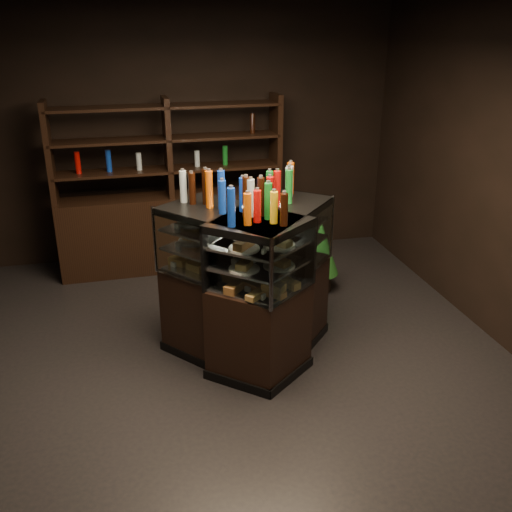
{
  "coord_description": "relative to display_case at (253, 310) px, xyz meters",
  "views": [
    {
      "loc": [
        -0.68,
        -4.37,
        2.74
      ],
      "look_at": [
        0.24,
        -0.26,
        1.01
      ],
      "focal_mm": 40.0,
      "sensor_mm": 36.0,
      "label": 1
    }
  ],
  "objects": [
    {
      "name": "food_display",
      "position": [
        -0.0,
        -0.0,
        0.57
      ],
      "size": [
        1.21,
        0.97,
        0.42
      ],
      "color": "#C47746",
      "rests_on": "display_case"
    },
    {
      "name": "display_case",
      "position": [
        0.0,
        0.0,
        0.0
      ],
      "size": [
        1.6,
        1.35,
        1.35
      ],
      "rotation": [
        0.0,
        0.0,
        -0.01
      ],
      "color": "black",
      "rests_on": "ground"
    },
    {
      "name": "bottles_top",
      "position": [
        0.0,
        0.0,
        1.03
      ],
      "size": [
        1.04,
        0.83,
        0.3
      ],
      "color": "black",
      "rests_on": "display_case"
    },
    {
      "name": "ground",
      "position": [
        -0.24,
        0.11,
        -0.46
      ],
      "size": [
        5.0,
        5.0,
        0.0
      ],
      "primitive_type": "plane",
      "color": "black",
      "rests_on": "ground"
    },
    {
      "name": "potted_conifer",
      "position": [
        1.0,
        1.16,
        0.05
      ],
      "size": [
        0.41,
        0.41,
        0.88
      ],
      "rotation": [
        0.0,
        0.0,
        -0.04
      ],
      "color": "black",
      "rests_on": "ground"
    },
    {
      "name": "room_shell",
      "position": [
        -0.24,
        0.11,
        1.49
      ],
      "size": [
        5.02,
        5.02,
        3.01
      ],
      "color": "black",
      "rests_on": "ground"
    },
    {
      "name": "back_shelving",
      "position": [
        -0.5,
        2.16,
        0.15
      ],
      "size": [
        2.6,
        0.52,
        2.0
      ],
      "rotation": [
        0.0,
        0.0,
        0.04
      ],
      "color": "black",
      "rests_on": "ground"
    }
  ]
}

